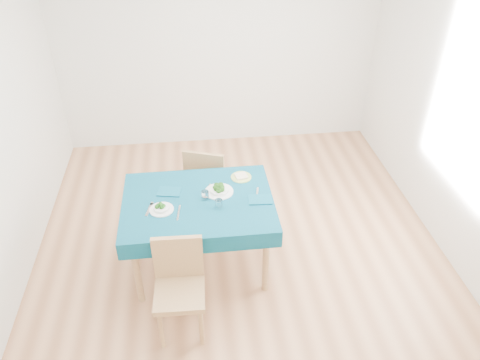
{
  "coord_description": "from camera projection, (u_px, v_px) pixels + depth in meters",
  "views": [
    {
      "loc": [
        -0.41,
        -3.42,
        3.23
      ],
      "look_at": [
        0.0,
        0.0,
        0.85
      ],
      "focal_mm": 35.0,
      "sensor_mm": 36.0,
      "label": 1
    }
  ],
  "objects": [
    {
      "name": "knife_far",
      "position": [
        257.0,
        195.0,
        4.16
      ],
      "size": [
        0.07,
        0.22,
        0.0
      ],
      "primitive_type": "cube",
      "rotation": [
        0.0,
        0.0,
        -0.22
      ],
      "color": "silver",
      "rests_on": "table"
    },
    {
      "name": "fork_near",
      "position": [
        149.0,
        210.0,
        3.98
      ],
      "size": [
        0.06,
        0.18,
        0.0
      ],
      "primitive_type": "cube",
      "rotation": [
        0.0,
        0.0,
        -0.23
      ],
      "color": "silver",
      "rests_on": "table"
    },
    {
      "name": "fork_far",
      "position": [
        208.0,
        191.0,
        4.21
      ],
      "size": [
        0.07,
        0.18,
        0.0
      ],
      "primitive_type": "cube",
      "rotation": [
        0.0,
        0.0,
        -0.3
      ],
      "color": "silver",
      "rests_on": "table"
    },
    {
      "name": "bowl_near",
      "position": [
        161.0,
        207.0,
        3.96
      ],
      "size": [
        0.21,
        0.21,
        0.06
      ],
      "primitive_type": null,
      "color": "white",
      "rests_on": "table"
    },
    {
      "name": "napkin_far",
      "position": [
        260.0,
        200.0,
        4.09
      ],
      "size": [
        0.21,
        0.16,
        0.01
      ],
      "primitive_type": "cube",
      "rotation": [
        0.0,
        0.0,
        -0.07
      ],
      "color": "#0B4C64",
      "rests_on": "table"
    },
    {
      "name": "tumbler_side",
      "position": [
        219.0,
        204.0,
        3.98
      ],
      "size": [
        0.06,
        0.06,
        0.08
      ],
      "primitive_type": "cylinder",
      "color": "white",
      "rests_on": "table"
    },
    {
      "name": "table",
      "position": [
        200.0,
        233.0,
        4.3
      ],
      "size": [
        1.32,
        1.0,
        0.76
      ],
      "primitive_type": "cube",
      "color": "#08445A",
      "rests_on": "ground"
    },
    {
      "name": "chair_near",
      "position": [
        179.0,
        288.0,
        3.61
      ],
      "size": [
        0.41,
        0.44,
        0.98
      ],
      "primitive_type": "cube",
      "rotation": [
        0.0,
        0.0,
        -0.04
      ],
      "color": "#A0794B",
      "rests_on": "ground"
    },
    {
      "name": "tumbler_center",
      "position": [
        205.0,
        195.0,
        4.08
      ],
      "size": [
        0.06,
        0.06,
        0.08
      ],
      "primitive_type": "cylinder",
      "color": "white",
      "rests_on": "table"
    },
    {
      "name": "bowl_far",
      "position": [
        219.0,
        189.0,
        4.17
      ],
      "size": [
        0.26,
        0.26,
        0.08
      ],
      "primitive_type": null,
      "color": "white",
      "rests_on": "table"
    },
    {
      "name": "chair_far",
      "position": [
        210.0,
        170.0,
        4.9
      ],
      "size": [
        0.55,
        0.58,
        1.05
      ],
      "primitive_type": "cube",
      "rotation": [
        0.0,
        0.0,
        2.79
      ],
      "color": "#A0794B",
      "rests_on": "ground"
    },
    {
      "name": "side_plate",
      "position": [
        241.0,
        177.0,
        4.38
      ],
      "size": [
        0.19,
        0.19,
        0.01
      ],
      "primitive_type": "cylinder",
      "color": "#B2C761",
      "rests_on": "table"
    },
    {
      "name": "bread_slice",
      "position": [
        241.0,
        176.0,
        4.37
      ],
      "size": [
        0.13,
        0.13,
        0.02
      ],
      "primitive_type": "cube",
      "rotation": [
        0.0,
        0.0,
        0.21
      ],
      "color": "beige",
      "rests_on": "side_plate"
    },
    {
      "name": "room_shell",
      "position": [
        240.0,
        131.0,
        3.9
      ],
      "size": [
        4.02,
        4.52,
        2.73
      ],
      "color": "#A06843",
      "rests_on": "ground"
    },
    {
      "name": "napkin_near",
      "position": [
        169.0,
        192.0,
        4.18
      ],
      "size": [
        0.23,
        0.18,
        0.01
      ],
      "primitive_type": "cube",
      "rotation": [
        0.0,
        0.0,
        -0.2
      ],
      "color": "#0B4C64",
      "rests_on": "table"
    },
    {
      "name": "knife_near",
      "position": [
        179.0,
        213.0,
        3.94
      ],
      "size": [
        0.04,
        0.21,
        0.0
      ],
      "primitive_type": "cube",
      "rotation": [
        0.0,
        0.0,
        -0.12
      ],
      "color": "silver",
      "rests_on": "table"
    }
  ]
}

